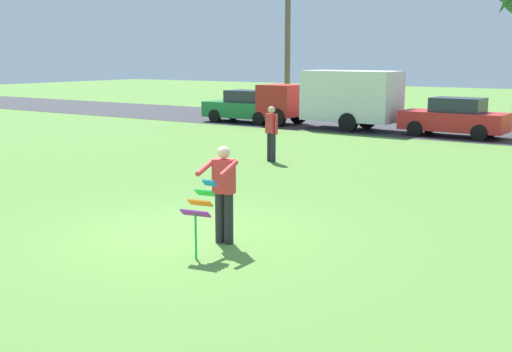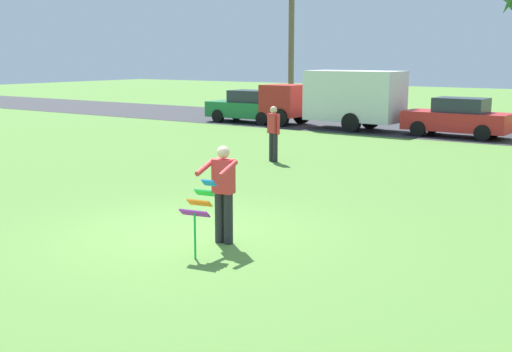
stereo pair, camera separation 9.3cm
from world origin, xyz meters
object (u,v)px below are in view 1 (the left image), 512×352
(person_kite_flyer, at_px, (223,191))
(parked_car_green, at_px, (246,107))
(kite_held, at_px, (200,206))
(parked_car_red, at_px, (454,118))
(parked_truck_red_cab, at_px, (335,98))
(person_walker_near, at_px, (271,132))

(person_kite_flyer, relative_size, parked_car_green, 0.41)
(kite_held, height_order, parked_car_red, parked_car_red)
(parked_car_green, distance_m, parked_truck_red_cab, 4.95)
(person_kite_flyer, bearing_deg, person_walker_near, 117.30)
(person_walker_near, bearing_deg, kite_held, -64.18)
(kite_held, xyz_separation_m, parked_truck_red_cab, (-6.95, 18.37, 0.57))
(parked_truck_red_cab, relative_size, person_walker_near, 3.91)
(kite_held, relative_size, parked_car_red, 0.29)
(parked_car_red, height_order, person_walker_near, person_walker_near)
(parked_truck_red_cab, xyz_separation_m, parked_car_red, (5.45, -0.00, -0.64))
(parked_car_red, xyz_separation_m, person_walker_near, (-2.79, -9.51, 0.16))
(parked_car_red, bearing_deg, parked_car_green, 179.99)
(kite_held, relative_size, parked_truck_red_cab, 0.18)
(parked_car_green, bearing_deg, person_walker_near, -51.48)
(kite_held, relative_size, person_walker_near, 0.71)
(person_kite_flyer, height_order, kite_held, person_kite_flyer)
(parked_car_green, bearing_deg, parked_car_red, -0.01)
(parked_car_green, relative_size, parked_truck_red_cab, 0.63)
(parked_car_red, distance_m, person_walker_near, 9.91)
(person_walker_near, bearing_deg, parked_car_green, 128.52)
(person_kite_flyer, relative_size, kite_held, 1.40)
(parked_car_green, bearing_deg, person_kite_flyer, -56.27)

